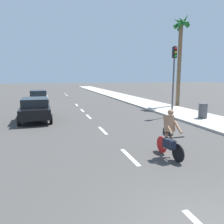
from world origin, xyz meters
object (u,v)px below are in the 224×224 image
at_px(traffic_signal, 174,68).
at_px(trash_bin_near, 203,111).
at_px(parked_car_white, 38,97).
at_px(palm_tree_mid, 180,41).
at_px(parked_car_black, 35,108).
at_px(cyclist, 169,136).

relative_size(traffic_signal, trash_bin_near, 5.06).
xyz_separation_m(parked_car_white, palm_tree_mid, (13.47, -5.44, 5.53)).
height_order(parked_car_black, traffic_signal, traffic_signal).
bearing_deg(cyclist, traffic_signal, -125.79).
relative_size(parked_car_black, parked_car_white, 1.03).
xyz_separation_m(cyclist, traffic_signal, (4.73, 7.55, 2.78)).
bearing_deg(cyclist, parked_car_black, -63.53).
distance_m(parked_car_black, palm_tree_mid, 14.84).
distance_m(cyclist, parked_car_white, 18.45).
distance_m(cyclist, trash_bin_near, 8.36).
bearing_deg(palm_tree_mid, parked_car_black, -165.65).
height_order(parked_car_black, parked_car_white, same).
distance_m(parked_car_white, palm_tree_mid, 15.54).
bearing_deg(traffic_signal, parked_car_white, 134.60).
height_order(cyclist, trash_bin_near, cyclist).
relative_size(palm_tree_mid, traffic_signal, 1.70).
height_order(parked_car_black, trash_bin_near, parked_car_black).
bearing_deg(trash_bin_near, traffic_signal, 126.57).
distance_m(cyclist, traffic_signal, 9.33).
height_order(parked_car_black, palm_tree_mid, palm_tree_mid).
xyz_separation_m(parked_car_white, traffic_signal, (10.00, -10.14, 2.77)).
relative_size(parked_car_white, traffic_signal, 0.85).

